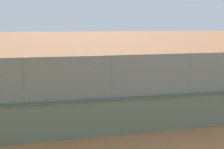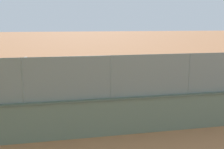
% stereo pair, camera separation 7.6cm
% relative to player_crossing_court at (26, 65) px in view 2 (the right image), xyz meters
% --- Properties ---
extents(ground_plane, '(260.00, 260.00, 0.00)m').
position_rel_player_crossing_court_xyz_m(ground_plane, '(-5.60, 0.60, -0.98)').
color(ground_plane, '#B27247').
extents(perimeter_wall, '(27.32, 0.94, 1.55)m').
position_rel_player_crossing_court_xyz_m(perimeter_wall, '(-8.04, 13.40, -0.20)').
color(perimeter_wall, slate).
rests_on(perimeter_wall, ground_plane).
extents(fence_panel_on_wall, '(26.84, 0.56, 1.72)m').
position_rel_player_crossing_court_xyz_m(fence_panel_on_wall, '(-8.04, 13.40, 1.43)').
color(fence_panel_on_wall, gray).
rests_on(fence_panel_on_wall, perimeter_wall).
extents(player_crossing_court, '(1.27, 0.76, 1.65)m').
position_rel_player_crossing_court_xyz_m(player_crossing_court, '(0.00, 0.00, 0.00)').
color(player_crossing_court, navy).
rests_on(player_crossing_court, ground_plane).
extents(player_baseline_waiting, '(0.87, 0.67, 1.50)m').
position_rel_player_crossing_court_xyz_m(player_baseline_waiting, '(-10.87, 2.13, -0.10)').
color(player_baseline_waiting, black).
rests_on(player_baseline_waiting, ground_plane).
extents(sports_ball, '(0.08, 0.08, 0.08)m').
position_rel_player_crossing_court_xyz_m(sports_ball, '(-0.33, 0.85, -0.03)').
color(sports_ball, white).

